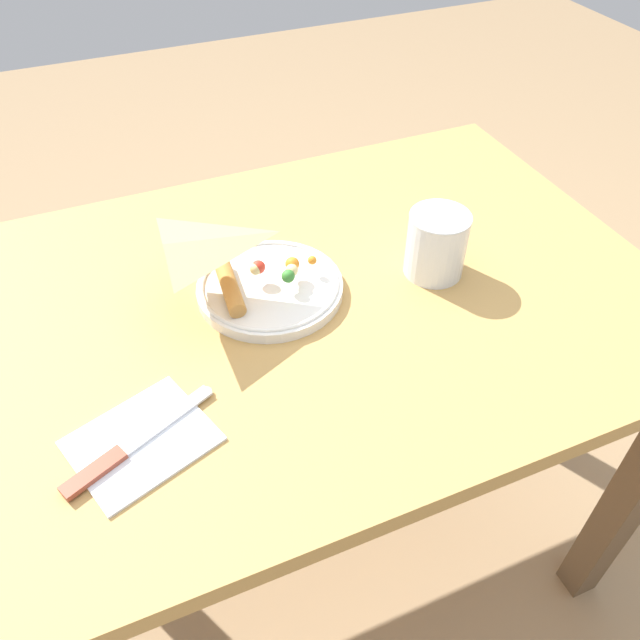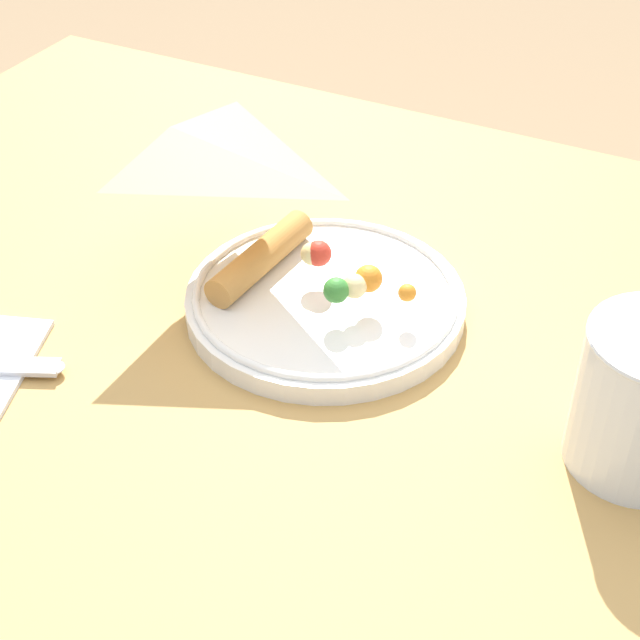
% 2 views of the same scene
% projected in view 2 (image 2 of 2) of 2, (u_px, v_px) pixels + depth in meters
% --- Properties ---
extents(dining_table, '(1.07, 0.72, 0.71)m').
position_uv_depth(dining_table, '(345.00, 445.00, 0.78)').
color(dining_table, tan).
rests_on(dining_table, ground_plane).
extents(plate_pizza, '(0.21, 0.21, 0.05)m').
position_uv_depth(plate_pizza, '(329.00, 295.00, 0.73)').
color(plate_pizza, white).
rests_on(plate_pizza, dining_table).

